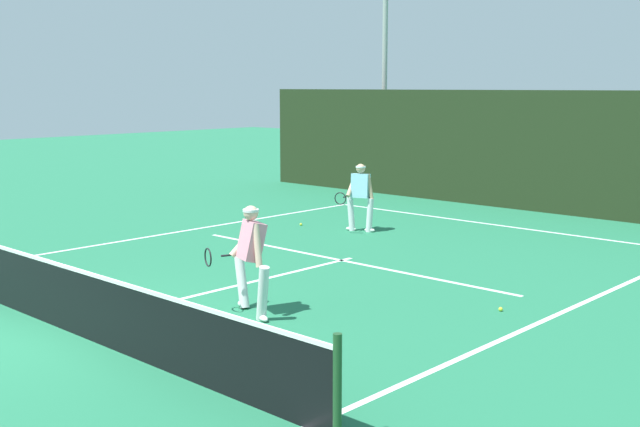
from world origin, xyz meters
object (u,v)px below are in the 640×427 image
object	(u,v)px
player_far	(360,194)
light_pole	(385,34)
player_near	(251,255)
tennis_ball	(301,224)
tennis_ball_extra	(501,309)

from	to	relation	value
player_far	light_pole	xyz separation A→B (m)	(-5.07, 7.27, 4.30)
player_near	tennis_ball	xyz separation A→B (m)	(-4.85, 6.03, -0.90)
player_far	tennis_ball	bearing A→B (deg)	-5.11
tennis_ball	tennis_ball_extra	world-z (taller)	same
player_far	tennis_ball_extra	world-z (taller)	player_far
tennis_ball	light_pole	xyz separation A→B (m)	(-3.49, 7.68, 5.16)
player_far	tennis_ball_extra	distance (m)	7.11
player_far	tennis_ball_extra	size ratio (longest dim) A/B	24.68
player_far	tennis_ball_extra	xyz separation A→B (m)	(5.99, -3.72, -0.86)
player_near	tennis_ball_extra	world-z (taller)	player_near
player_far	tennis_ball_extra	bearing A→B (deg)	128.22
player_near	tennis_ball	distance (m)	7.79
light_pole	tennis_ball	bearing A→B (deg)	-65.54
tennis_ball	tennis_ball_extra	xyz separation A→B (m)	(7.57, -3.30, 0.00)
tennis_ball_extra	light_pole	distance (m)	16.43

